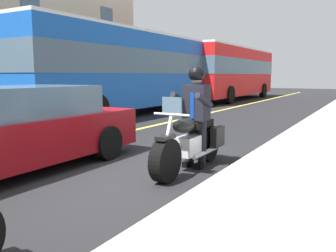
% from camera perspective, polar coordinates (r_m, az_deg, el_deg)
% --- Properties ---
extents(ground_plane, '(80.00, 80.00, 0.00)m').
position_cam_1_polar(ground_plane, '(6.23, -9.90, -6.60)').
color(ground_plane, black).
extents(lane_center_stripe, '(60.00, 0.16, 0.01)m').
position_cam_1_polar(lane_center_stripe, '(7.65, -21.48, -4.25)').
color(lane_center_stripe, '#E5DB4C').
rests_on(lane_center_stripe, ground_plane).
extents(motorcycle_main, '(2.21, 0.60, 1.26)m').
position_cam_1_polar(motorcycle_main, '(5.93, 3.73, -2.77)').
color(motorcycle_main, black).
rests_on(motorcycle_main, ground_plane).
extents(rider_main, '(0.62, 0.54, 1.74)m').
position_cam_1_polar(rider_main, '(6.02, 4.55, 3.00)').
color(rider_main, black).
rests_on(rider_main, ground_plane).
extents(bus_near, '(11.05, 2.70, 3.30)m').
position_cam_1_polar(bus_near, '(23.16, 10.03, 8.85)').
color(bus_near, red).
rests_on(bus_near, ground_plane).
extents(bus_far, '(11.05, 2.70, 3.30)m').
position_cam_1_polar(bus_far, '(14.52, -6.76, 9.34)').
color(bus_far, blue).
rests_on(bus_far, ground_plane).
extents(car_silver, '(4.60, 1.92, 1.40)m').
position_cam_1_polar(car_silver, '(6.35, -23.98, -0.55)').
color(car_silver, maroon).
rests_on(car_silver, ground_plane).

